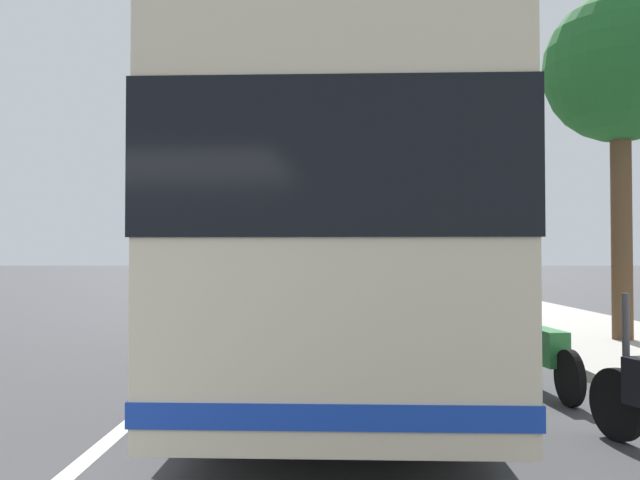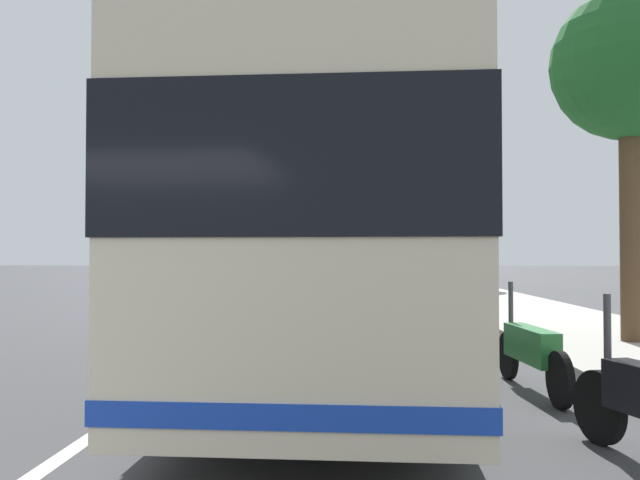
{
  "view_description": "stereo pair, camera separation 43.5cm",
  "coord_description": "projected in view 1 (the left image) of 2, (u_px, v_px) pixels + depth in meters",
  "views": [
    {
      "loc": [
        -0.97,
        -1.84,
        1.56
      ],
      "look_at": [
        9.13,
        -1.75,
        1.81
      ],
      "focal_mm": 37.2,
      "sensor_mm": 36.0,
      "label": 1
    },
    {
      "loc": [
        -0.95,
        -2.27,
        1.56
      ],
      "look_at": [
        9.13,
        -1.75,
        1.81
      ],
      "focal_mm": 37.2,
      "sensor_mm": 36.0,
      "label": 2
    }
  ],
  "objects": [
    {
      "name": "sidewalk_curb",
      "position": [
        633.0,
        347.0,
        10.88
      ],
      "size": [
        110.0,
        3.6,
        0.14
      ],
      "primitive_type": "cube",
      "color": "#B2ADA3",
      "rests_on": "ground"
    },
    {
      "name": "lane_divider_line",
      "position": [
        215.0,
        351.0,
        10.94
      ],
      "size": [
        110.0,
        0.16,
        0.01
      ],
      "primitive_type": "cube",
      "color": "silver",
      "rests_on": "ground"
    },
    {
      "name": "coach_bus",
      "position": [
        340.0,
        236.0,
        9.23
      ],
      "size": [
        10.62,
        2.83,
        3.28
      ],
      "rotation": [
        0.0,
        0.0,
        -0.03
      ],
      "color": "beige",
      "rests_on": "ground"
    },
    {
      "name": "motorcycle_by_tree",
      "position": [
        537.0,
        350.0,
        7.73
      ],
      "size": [
        2.24,
        0.35,
        1.25
      ],
      "rotation": [
        0.0,
        0.0,
        0.09
      ],
      "color": "black",
      "rests_on": "ground"
    },
    {
      "name": "car_ahead_same_lane",
      "position": [
        322.0,
        272.0,
        38.4
      ],
      "size": [
        4.37,
        2.05,
        1.44
      ],
      "rotation": [
        0.0,
        0.0,
        0.04
      ],
      "color": "navy",
      "rests_on": "ground"
    },
    {
      "name": "car_oncoming",
      "position": [
        344.0,
        282.0,
        24.08
      ],
      "size": [
        4.07,
        2.01,
        1.35
      ],
      "rotation": [
        0.0,
        0.0,
        0.03
      ],
      "color": "silver",
      "rests_on": "ground"
    },
    {
      "name": "car_behind_bus",
      "position": [
        260.0,
        269.0,
        43.09
      ],
      "size": [
        4.4,
        2.12,
        1.47
      ],
      "rotation": [
        0.0,
        0.0,
        3.09
      ],
      "color": "gold",
      "rests_on": "ground"
    },
    {
      "name": "car_side_street",
      "position": [
        335.0,
        266.0,
        54.4
      ],
      "size": [
        4.51,
        2.09,
        1.54
      ],
      "rotation": [
        0.0,
        0.0,
        0.06
      ],
      "color": "gold",
      "rests_on": "ground"
    },
    {
      "name": "roadside_tree_mid_block",
      "position": [
        620.0,
        72.0,
        11.43
      ],
      "size": [
        2.58,
        2.58,
        6.12
      ],
      "color": "brown",
      "rests_on": "ground"
    },
    {
      "name": "roadside_tree_far_block",
      "position": [
        430.0,
        196.0,
        30.88
      ],
      "size": [
        3.38,
        3.38,
        6.12
      ],
      "color": "brown",
      "rests_on": "ground"
    }
  ]
}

